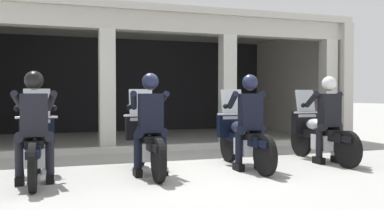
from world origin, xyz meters
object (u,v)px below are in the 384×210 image
police_officer_far_left (34,117)px  police_officer_center_left (150,115)px  motorcycle_far_left (36,146)px  police_officer_center_right (250,114)px  motorcycle_far_right (319,134)px  motorcycle_center_left (147,141)px  police_officer_far_right (328,112)px  motorcycle_center_right (242,138)px

police_officer_far_left → police_officer_center_left: bearing=7.3°
motorcycle_far_left → police_officer_far_left: bearing=-85.1°
police_officer_center_right → motorcycle_far_right: size_ratio=0.78×
motorcycle_center_left → motorcycle_far_right: same height
motorcycle_center_left → motorcycle_far_right: 3.34m
police_officer_far_left → police_officer_far_right: size_ratio=1.00×
motorcycle_far_left → motorcycle_center_left: size_ratio=1.00×
motorcycle_far_left → motorcycle_far_right: bearing=7.2°
motorcycle_center_right → motorcycle_center_left: bearing=-177.2°
police_officer_far_left → motorcycle_center_right: bearing=10.2°
police_officer_far_right → motorcycle_center_left: bearing=-169.3°
police_officer_far_left → motorcycle_center_right: size_ratio=0.78×
motorcycle_far_left → police_officer_center_left: 1.74m
motorcycle_far_left → police_officer_center_right: size_ratio=1.29×
motorcycle_far_left → police_officer_far_right: bearing=3.9°
motorcycle_center_left → police_officer_far_right: size_ratio=1.29×
motorcycle_center_right → police_officer_center_right: bearing=-85.7°
motorcycle_center_left → police_officer_center_right: 1.75m
motorcycle_far_left → motorcycle_far_right: size_ratio=1.00×
police_officer_center_right → motorcycle_center_right: bearing=94.3°
police_officer_center_left → police_officer_center_right: same height
motorcycle_far_left → motorcycle_center_right: same height
motorcycle_center_left → motorcycle_center_right: size_ratio=1.00×
police_officer_center_left → motorcycle_center_right: (1.67, 0.23, -0.44)m
police_officer_center_right → police_officer_far_right: same height
police_officer_center_left → motorcycle_center_right: police_officer_center_left is taller
police_officer_far_left → police_officer_center_right: (3.33, 0.01, 0.00)m
motorcycle_center_left → police_officer_far_right: 3.37m
motorcycle_center_left → motorcycle_far_right: bearing=14.8°
police_officer_center_left → motorcycle_center_left: bearing=102.6°
police_officer_center_left → motorcycle_center_right: bearing=20.7°
police_officer_center_left → motorcycle_far_right: (3.33, 0.40, -0.44)m
motorcycle_far_left → motorcycle_far_right: same height
motorcycle_center_left → police_officer_far_right: (3.33, -0.17, 0.44)m
motorcycle_far_left → police_officer_far_left: 0.52m
police_officer_center_left → police_officer_center_right: size_ratio=1.00×
police_officer_center_right → police_officer_center_left: bearing=-177.2°
motorcycle_center_left → police_officer_center_right: bearing=1.4°
motorcycle_center_right → police_officer_center_right: size_ratio=1.29×
motorcycle_far_left → police_officer_center_right: (3.33, -0.27, 0.44)m
police_officer_center_left → motorcycle_far_left: bearing=-174.7°
motorcycle_far_left → motorcycle_center_left: bearing=7.3°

